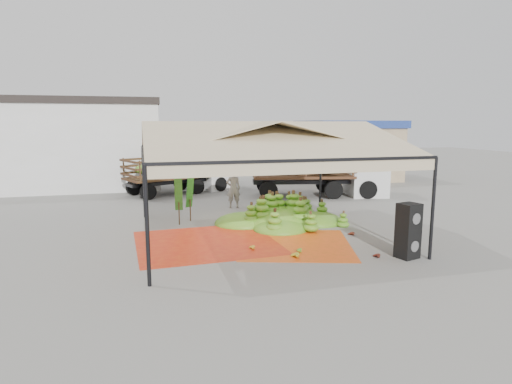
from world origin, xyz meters
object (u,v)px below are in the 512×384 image
object	(u,v)px
truck_right	(324,168)
vendor	(233,188)
truck_left	(184,170)
speaker_stack	(408,231)
banana_heap	(283,209)

from	to	relation	value
truck_right	vendor	bearing A→B (deg)	-148.10
vendor	truck_left	world-z (taller)	truck_left
vendor	truck_right	bearing A→B (deg)	-157.19
speaker_stack	truck_left	xyz separation A→B (m)	(-5.13, 13.93, 0.49)
truck_left	truck_right	size ratio (longest dim) A/B	0.86
speaker_stack	vendor	size ratio (longest dim) A/B	0.89
banana_heap	truck_left	world-z (taller)	truck_left
banana_heap	speaker_stack	distance (m)	5.59
vendor	truck_right	size ratio (longest dim) A/B	0.24
banana_heap	truck_left	size ratio (longest dim) A/B	0.83
truck_left	truck_right	bearing A→B (deg)	-47.50
banana_heap	speaker_stack	world-z (taller)	speaker_stack
banana_heap	truck_right	world-z (taller)	truck_right
vendor	truck_left	bearing A→B (deg)	-68.83
vendor	truck_left	distance (m)	5.49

